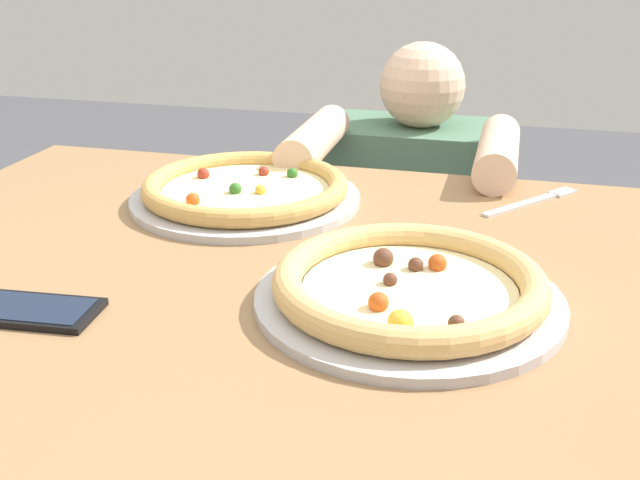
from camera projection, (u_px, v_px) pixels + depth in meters
name	position (u px, v px, depth m)	size (l,w,h in m)	color
dining_table	(273.00, 345.00, 1.01)	(1.17, 0.88, 0.75)	#936D47
pizza_near	(409.00, 288.00, 0.86)	(0.35, 0.35, 0.04)	#B7B7BC
pizza_far	(245.00, 190.00, 1.18)	(0.35, 0.35, 0.04)	#B7B7BC
fork	(535.00, 201.00, 1.19)	(0.14, 0.17, 0.00)	silver
cell_phone	(30.00, 310.00, 0.84)	(0.16, 0.09, 0.01)	black
diner_seated	(412.00, 278.00, 1.69)	(0.40, 0.51, 0.93)	#333847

